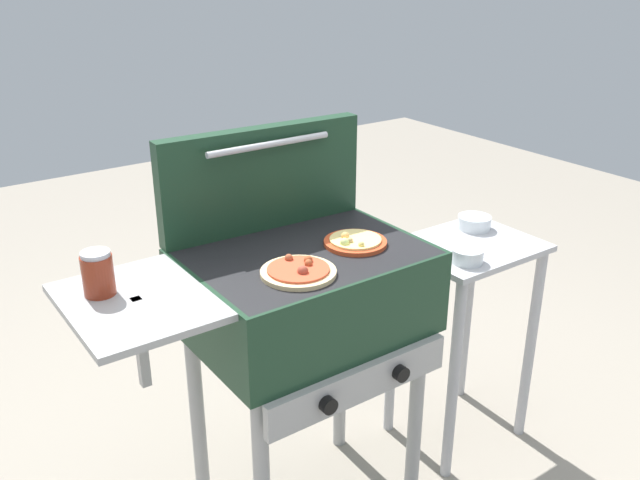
{
  "coord_description": "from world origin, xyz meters",
  "views": [
    {
      "loc": [
        -0.96,
        -1.42,
        1.65
      ],
      "look_at": [
        0.05,
        0.0,
        0.92
      ],
      "focal_mm": 38.63,
      "sensor_mm": 36.0,
      "label": 1
    }
  ],
  "objects_px": {
    "pizza_cheese": "(355,242)",
    "pizza_pepperoni": "(299,271)",
    "grill": "(302,300)",
    "prep_table": "(465,302)",
    "topping_bowl_far": "(474,223)",
    "sauce_jar": "(98,273)",
    "topping_bowl_near": "(467,256)"
  },
  "relations": [
    {
      "from": "grill",
      "to": "pizza_pepperoni",
      "type": "xyz_separation_m",
      "value": [
        -0.08,
        -0.11,
        0.15
      ]
    },
    {
      "from": "sauce_jar",
      "to": "grill",
      "type": "bearing_deg",
      "value": -8.28
    },
    {
      "from": "pizza_pepperoni",
      "to": "topping_bowl_near",
      "type": "distance_m",
      "value": 0.65
    },
    {
      "from": "prep_table",
      "to": "sauce_jar",
      "type": "bearing_deg",
      "value": 176.56
    },
    {
      "from": "pizza_cheese",
      "to": "prep_table",
      "type": "bearing_deg",
      "value": 4.88
    },
    {
      "from": "sauce_jar",
      "to": "pizza_pepperoni",
      "type": "bearing_deg",
      "value": -22.57
    },
    {
      "from": "pizza_cheese",
      "to": "grill",
      "type": "bearing_deg",
      "value": 165.03
    },
    {
      "from": "pizza_pepperoni",
      "to": "grill",
      "type": "bearing_deg",
      "value": 52.93
    },
    {
      "from": "grill",
      "to": "pizza_cheese",
      "type": "bearing_deg",
      "value": -14.97
    },
    {
      "from": "pizza_cheese",
      "to": "topping_bowl_far",
      "type": "bearing_deg",
      "value": 11.63
    },
    {
      "from": "sauce_jar",
      "to": "topping_bowl_near",
      "type": "relative_size",
      "value": 1.1
    },
    {
      "from": "pizza_cheese",
      "to": "pizza_pepperoni",
      "type": "xyz_separation_m",
      "value": [
        -0.23,
        -0.07,
        0.0
      ]
    },
    {
      "from": "sauce_jar",
      "to": "prep_table",
      "type": "height_order",
      "value": "sauce_jar"
    },
    {
      "from": "pizza_cheese",
      "to": "topping_bowl_far",
      "type": "relative_size",
      "value": 1.52
    },
    {
      "from": "pizza_pepperoni",
      "to": "prep_table",
      "type": "bearing_deg",
      "value": 8.45
    },
    {
      "from": "pizza_cheese",
      "to": "topping_bowl_far",
      "type": "height_order",
      "value": "pizza_cheese"
    },
    {
      "from": "pizza_cheese",
      "to": "topping_bowl_near",
      "type": "distance_m",
      "value": 0.43
    },
    {
      "from": "sauce_jar",
      "to": "topping_bowl_far",
      "type": "bearing_deg",
      "value": 0.58
    },
    {
      "from": "pizza_cheese",
      "to": "sauce_jar",
      "type": "height_order",
      "value": "sauce_jar"
    },
    {
      "from": "grill",
      "to": "topping_bowl_far",
      "type": "distance_m",
      "value": 0.79
    },
    {
      "from": "pizza_pepperoni",
      "to": "topping_bowl_far",
      "type": "relative_size",
      "value": 1.67
    },
    {
      "from": "prep_table",
      "to": "topping_bowl_far",
      "type": "bearing_deg",
      "value": 38.25
    },
    {
      "from": "prep_table",
      "to": "topping_bowl_near",
      "type": "bearing_deg",
      "value": -140.68
    },
    {
      "from": "grill",
      "to": "pizza_pepperoni",
      "type": "relative_size",
      "value": 4.98
    },
    {
      "from": "sauce_jar",
      "to": "topping_bowl_near",
      "type": "bearing_deg",
      "value": -8.94
    },
    {
      "from": "pizza_cheese",
      "to": "pizza_pepperoni",
      "type": "height_order",
      "value": "pizza_pepperoni"
    },
    {
      "from": "prep_table",
      "to": "topping_bowl_far",
      "type": "distance_m",
      "value": 0.28
    },
    {
      "from": "topping_bowl_far",
      "to": "prep_table",
      "type": "bearing_deg",
      "value": -141.75
    },
    {
      "from": "grill",
      "to": "sauce_jar",
      "type": "bearing_deg",
      "value": 171.72
    },
    {
      "from": "sauce_jar",
      "to": "topping_bowl_far",
      "type": "distance_m",
      "value": 1.32
    },
    {
      "from": "sauce_jar",
      "to": "topping_bowl_near",
      "type": "height_order",
      "value": "sauce_jar"
    },
    {
      "from": "grill",
      "to": "topping_bowl_near",
      "type": "xyz_separation_m",
      "value": [
        0.55,
        -0.09,
        0.02
      ]
    }
  ]
}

